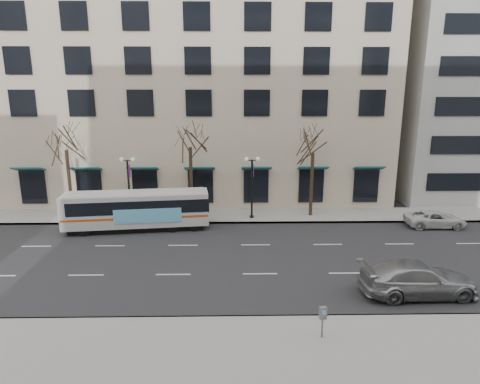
{
  "coord_description": "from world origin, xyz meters",
  "views": [
    {
      "loc": [
        3.47,
        -23.64,
        10.04
      ],
      "look_at": [
        3.91,
        1.3,
        4.0
      ],
      "focal_mm": 30.0,
      "sensor_mm": 36.0,
      "label": 1
    }
  ],
  "objects_px": {
    "white_pickup": "(435,219)",
    "lamp_post_left": "(129,185)",
    "silver_car": "(418,279)",
    "tree_far_right": "(313,141)",
    "tree_far_left": "(65,138)",
    "city_bus": "(138,209)",
    "tree_far_mid": "(190,135)",
    "pay_station": "(323,316)",
    "lamp_post_right": "(252,185)"
  },
  "relations": [
    {
      "from": "tree_far_right",
      "to": "pay_station",
      "type": "height_order",
      "value": "tree_far_right"
    },
    {
      "from": "tree_far_mid",
      "to": "city_bus",
      "type": "distance_m",
      "value": 7.17
    },
    {
      "from": "tree_far_left",
      "to": "silver_car",
      "type": "distance_m",
      "value": 27.33
    },
    {
      "from": "tree_far_right",
      "to": "lamp_post_right",
      "type": "height_order",
      "value": "tree_far_right"
    },
    {
      "from": "lamp_post_right",
      "to": "tree_far_right",
      "type": "bearing_deg",
      "value": 6.85
    },
    {
      "from": "pay_station",
      "to": "tree_far_right",
      "type": "bearing_deg",
      "value": 71.31
    },
    {
      "from": "tree_far_left",
      "to": "city_bus",
      "type": "relative_size",
      "value": 0.76
    },
    {
      "from": "lamp_post_right",
      "to": "city_bus",
      "type": "height_order",
      "value": "lamp_post_right"
    },
    {
      "from": "white_pickup",
      "to": "tree_far_right",
      "type": "bearing_deg",
      "value": 74.76
    },
    {
      "from": "tree_far_mid",
      "to": "city_bus",
      "type": "relative_size",
      "value": 0.78
    },
    {
      "from": "lamp_post_right",
      "to": "silver_car",
      "type": "bearing_deg",
      "value": -58.77
    },
    {
      "from": "silver_car",
      "to": "pay_station",
      "type": "height_order",
      "value": "silver_car"
    },
    {
      "from": "lamp_post_right",
      "to": "city_bus",
      "type": "xyz_separation_m",
      "value": [
        -8.79,
        -2.39,
        -1.34
      ]
    },
    {
      "from": "tree_far_mid",
      "to": "lamp_post_right",
      "type": "relative_size",
      "value": 1.64
    },
    {
      "from": "tree_far_mid",
      "to": "tree_far_right",
      "type": "height_order",
      "value": "tree_far_mid"
    },
    {
      "from": "silver_car",
      "to": "lamp_post_right",
      "type": "bearing_deg",
      "value": 28.84
    },
    {
      "from": "tree_far_left",
      "to": "lamp_post_right",
      "type": "xyz_separation_m",
      "value": [
        15.01,
        -0.6,
        -3.75
      ]
    },
    {
      "from": "lamp_post_left",
      "to": "silver_car",
      "type": "height_order",
      "value": "lamp_post_left"
    },
    {
      "from": "tree_far_right",
      "to": "white_pickup",
      "type": "distance_m",
      "value": 11.26
    },
    {
      "from": "tree_far_left",
      "to": "tree_far_right",
      "type": "height_order",
      "value": "tree_far_left"
    },
    {
      "from": "tree_far_mid",
      "to": "silver_car",
      "type": "distance_m",
      "value": 19.77
    },
    {
      "from": "tree_far_right",
      "to": "lamp_post_right",
      "type": "xyz_separation_m",
      "value": [
        -4.99,
        -0.6,
        -3.48
      ]
    },
    {
      "from": "tree_far_mid",
      "to": "lamp_post_left",
      "type": "height_order",
      "value": "tree_far_mid"
    },
    {
      "from": "tree_far_left",
      "to": "silver_car",
      "type": "height_order",
      "value": "tree_far_left"
    },
    {
      "from": "tree_far_left",
      "to": "white_pickup",
      "type": "height_order",
      "value": "tree_far_left"
    },
    {
      "from": "city_bus",
      "to": "pay_station",
      "type": "xyz_separation_m",
      "value": [
        10.95,
        -14.58,
        -0.45
      ]
    },
    {
      "from": "lamp_post_left",
      "to": "tree_far_left",
      "type": "bearing_deg",
      "value": 173.17
    },
    {
      "from": "silver_car",
      "to": "white_pickup",
      "type": "bearing_deg",
      "value": -32.53
    },
    {
      "from": "tree_far_right",
      "to": "white_pickup",
      "type": "relative_size",
      "value": 1.78
    },
    {
      "from": "tree_far_right",
      "to": "pay_station",
      "type": "relative_size",
      "value": 5.84
    },
    {
      "from": "lamp_post_right",
      "to": "white_pickup",
      "type": "xyz_separation_m",
      "value": [
        14.23,
        -2.22,
        -2.31
      ]
    },
    {
      "from": "city_bus",
      "to": "pay_station",
      "type": "height_order",
      "value": "city_bus"
    },
    {
      "from": "lamp_post_right",
      "to": "silver_car",
      "type": "xyz_separation_m",
      "value": [
        7.93,
        -13.07,
        -2.09
      ]
    },
    {
      "from": "lamp_post_left",
      "to": "city_bus",
      "type": "relative_size",
      "value": 0.47
    },
    {
      "from": "white_pickup",
      "to": "pay_station",
      "type": "relative_size",
      "value": 3.28
    },
    {
      "from": "white_pickup",
      "to": "pay_station",
      "type": "bearing_deg",
      "value": 142.42
    },
    {
      "from": "white_pickup",
      "to": "lamp_post_left",
      "type": "bearing_deg",
      "value": 86.48
    },
    {
      "from": "city_bus",
      "to": "white_pickup",
      "type": "height_order",
      "value": "city_bus"
    },
    {
      "from": "tree_far_left",
      "to": "white_pickup",
      "type": "bearing_deg",
      "value": -5.5
    },
    {
      "from": "lamp_post_right",
      "to": "silver_car",
      "type": "height_order",
      "value": "lamp_post_right"
    },
    {
      "from": "city_bus",
      "to": "silver_car",
      "type": "xyz_separation_m",
      "value": [
        16.72,
        -10.68,
        -0.74
      ]
    },
    {
      "from": "white_pickup",
      "to": "pay_station",
      "type": "distance_m",
      "value": 19.07
    },
    {
      "from": "tree_far_left",
      "to": "tree_far_mid",
      "type": "xyz_separation_m",
      "value": [
        10.0,
        0.0,
        0.21
      ]
    },
    {
      "from": "lamp_post_left",
      "to": "pay_station",
      "type": "distance_m",
      "value": 20.95
    },
    {
      "from": "tree_far_right",
      "to": "silver_car",
      "type": "bearing_deg",
      "value": -77.88
    },
    {
      "from": "tree_far_left",
      "to": "city_bus",
      "type": "height_order",
      "value": "tree_far_left"
    },
    {
      "from": "lamp_post_right",
      "to": "white_pickup",
      "type": "bearing_deg",
      "value": -8.85
    },
    {
      "from": "silver_car",
      "to": "white_pickup",
      "type": "distance_m",
      "value": 12.56
    },
    {
      "from": "tree_far_left",
      "to": "tree_far_mid",
      "type": "bearing_deg",
      "value": 0.0
    },
    {
      "from": "tree_far_left",
      "to": "lamp_post_left",
      "type": "xyz_separation_m",
      "value": [
        5.01,
        -0.6,
        -3.75
      ]
    }
  ]
}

